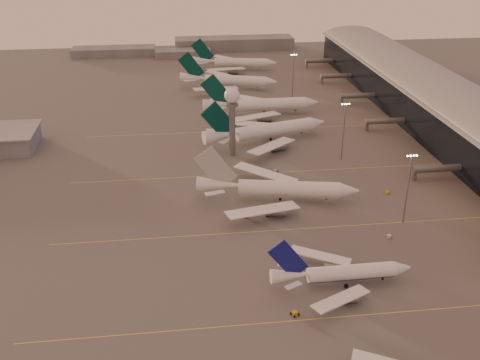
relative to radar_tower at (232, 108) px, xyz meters
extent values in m
plane|color=#524F4F|center=(-5.00, -120.00, -20.95)|extent=(700.00, 700.00, 0.00)
cube|color=#D4CC4A|center=(25.00, -110.00, -20.94)|extent=(180.00, 0.25, 0.02)
cube|color=#D4CC4A|center=(25.00, -65.00, -20.94)|extent=(180.00, 0.25, 0.02)
cube|color=#D4CC4A|center=(25.00, -20.00, -20.94)|extent=(180.00, 0.25, 0.02)
cube|color=#D4CC4A|center=(25.00, 30.00, -20.94)|extent=(180.00, 0.25, 0.02)
cube|color=black|center=(103.00, -10.00, -11.95)|extent=(36.00, 360.00, 18.00)
cylinder|color=slate|center=(103.00, -10.00, -2.95)|extent=(10.08, 360.00, 10.08)
cube|color=slate|center=(103.00, -10.00, -2.75)|extent=(40.00, 362.00, 0.80)
cylinder|color=slate|center=(77.00, -34.00, -16.45)|extent=(22.00, 2.80, 2.80)
cube|color=slate|center=(67.00, -34.00, -18.75)|extent=(1.20, 1.20, 4.40)
cylinder|color=slate|center=(77.00, 22.00, -16.45)|extent=(22.00, 2.80, 2.80)
cube|color=slate|center=(67.00, 22.00, -18.75)|extent=(1.20, 1.20, 4.40)
cylinder|color=slate|center=(77.00, 64.00, -16.45)|extent=(22.00, 2.80, 2.80)
cube|color=slate|center=(67.00, 64.00, -18.75)|extent=(1.20, 1.20, 4.40)
cylinder|color=slate|center=(77.00, 106.00, -16.45)|extent=(22.00, 2.80, 2.80)
cube|color=slate|center=(67.00, 106.00, -18.75)|extent=(1.20, 1.20, 4.40)
cylinder|color=slate|center=(77.00, 146.00, -16.45)|extent=(22.00, 2.80, 2.80)
cube|color=slate|center=(67.00, 146.00, -18.75)|extent=(1.20, 1.20, 4.40)
cylinder|color=slate|center=(0.00, 0.00, -9.95)|extent=(2.60, 2.60, 22.00)
cylinder|color=slate|center=(0.00, 0.00, 1.55)|extent=(5.20, 5.20, 1.20)
sphere|color=white|center=(0.00, 0.00, 5.45)|extent=(6.40, 6.40, 6.40)
cylinder|color=slate|center=(0.00, 0.00, 9.15)|extent=(0.16, 0.16, 2.00)
cylinder|color=slate|center=(50.00, -65.00, -8.45)|extent=(0.56, 0.56, 25.00)
cube|color=slate|center=(50.00, -65.00, 3.55)|extent=(3.60, 0.25, 0.25)
sphere|color=#FFEABF|center=(48.50, -65.00, 3.15)|extent=(0.56, 0.56, 0.56)
sphere|color=#FFEABF|center=(49.50, -65.00, 3.15)|extent=(0.56, 0.56, 0.56)
sphere|color=#FFEABF|center=(50.50, -65.00, 3.15)|extent=(0.56, 0.56, 0.56)
sphere|color=#FFEABF|center=(51.50, -65.00, 3.15)|extent=(0.56, 0.56, 0.56)
cylinder|color=slate|center=(45.00, -10.00, -8.45)|extent=(0.56, 0.56, 25.00)
cube|color=slate|center=(45.00, -10.00, 3.55)|extent=(3.60, 0.25, 0.25)
sphere|color=#FFEABF|center=(43.50, -10.00, 3.15)|extent=(0.56, 0.56, 0.56)
sphere|color=#FFEABF|center=(44.50, -10.00, 3.15)|extent=(0.56, 0.56, 0.56)
sphere|color=#FFEABF|center=(45.50, -10.00, 3.15)|extent=(0.56, 0.56, 0.56)
sphere|color=#FFEABF|center=(46.50, -10.00, 3.15)|extent=(0.56, 0.56, 0.56)
cylinder|color=slate|center=(43.00, 80.00, -8.45)|extent=(0.56, 0.56, 25.00)
cube|color=slate|center=(43.00, 80.00, 3.55)|extent=(3.60, 0.25, 0.25)
sphere|color=#FFEABF|center=(41.50, 80.00, 3.15)|extent=(0.56, 0.56, 0.56)
sphere|color=#FFEABF|center=(42.50, 80.00, 3.15)|extent=(0.56, 0.56, 0.56)
sphere|color=#FFEABF|center=(43.50, 80.00, 3.15)|extent=(0.56, 0.56, 0.56)
sphere|color=#FFEABF|center=(44.50, 80.00, 3.15)|extent=(0.56, 0.56, 0.56)
cube|color=slate|center=(-65.00, 200.00, -17.95)|extent=(60.00, 18.00, 6.00)
cube|color=slate|center=(25.00, 210.00, -16.45)|extent=(90.00, 20.00, 9.00)
cube|color=slate|center=(-15.00, 190.00, -18.45)|extent=(40.00, 15.00, 5.00)
cylinder|color=white|center=(22.05, -96.56, -17.54)|extent=(24.55, 4.39, 4.17)
cylinder|color=navy|center=(22.05, -96.56, -18.48)|extent=(24.05, 3.21, 3.00)
cone|color=white|center=(36.67, -96.43, -17.54)|extent=(4.78, 4.21, 4.17)
cone|color=white|center=(4.65, -96.71, -17.02)|extent=(10.32, 4.26, 4.17)
cube|color=white|center=(16.12, -106.88, -18.28)|extent=(17.54, 12.07, 1.31)
cylinder|color=gray|center=(19.08, -104.42, -20.18)|extent=(4.77, 2.75, 2.71)
cube|color=gray|center=(19.08, -104.42, -19.01)|extent=(0.33, 0.28, 1.67)
cube|color=white|center=(15.94, -86.34, -18.28)|extent=(17.63, 11.83, 1.31)
cylinder|color=gray|center=(18.95, -88.74, -20.18)|extent=(4.77, 2.75, 2.71)
cube|color=gray|center=(18.95, -88.74, -19.01)|extent=(0.33, 0.28, 1.67)
cube|color=navy|center=(4.14, -96.71, -11.86)|extent=(11.46, 0.48, 12.44)
cube|color=white|center=(4.73, -101.45, -16.92)|extent=(5.04, 3.71, 0.27)
cube|color=white|center=(4.64, -91.96, -16.92)|extent=(5.05, 3.65, 0.27)
cylinder|color=black|center=(31.36, -96.48, -20.40)|extent=(0.55, 0.55, 1.10)
cylinder|color=black|center=(20.05, -94.16, -20.35)|extent=(1.21, 0.56, 1.21)
cylinder|color=black|center=(20.09, -98.99, -20.35)|extent=(1.21, 0.56, 1.21)
cylinder|color=white|center=(15.04, -45.22, -17.09)|extent=(36.02, 12.45, 5.57)
cylinder|color=white|center=(15.04, -45.22, -18.34)|extent=(35.01, 10.78, 4.01)
cone|color=white|center=(35.88, -49.39, -17.09)|extent=(7.85, 6.81, 5.57)
cone|color=white|center=(-9.75, -40.26, -16.39)|extent=(15.74, 8.39, 5.57)
cube|color=white|center=(3.61, -58.04, -18.06)|extent=(26.19, 13.01, 1.65)
cylinder|color=gray|center=(8.53, -55.45, -20.32)|extent=(7.47, 4.90, 3.62)
cube|color=gray|center=(8.53, -55.45, -19.04)|extent=(0.31, 0.27, 2.23)
cube|color=white|center=(9.43, -28.99, -18.06)|extent=(23.53, 20.78, 1.65)
cylinder|color=gray|center=(12.96, -33.27, -20.32)|extent=(7.47, 4.90, 3.62)
cube|color=gray|center=(12.96, -33.27, -19.04)|extent=(0.31, 0.27, 2.23)
cube|color=#A9ABB0|center=(-10.48, -40.11, -9.82)|extent=(15.19, 3.34, 16.52)
cube|color=white|center=(-11.39, -46.96, -16.25)|extent=(7.32, 4.25, 0.22)
cube|color=white|center=(-8.69, -33.44, -16.25)|extent=(7.05, 6.24, 0.22)
cylinder|color=black|center=(28.31, -47.87, -20.50)|extent=(0.45, 0.45, 0.90)
cylinder|color=black|center=(12.61, -42.72, -20.46)|extent=(1.06, 0.63, 0.99)
cylinder|color=black|center=(11.84, -46.59, -20.46)|extent=(1.06, 0.63, 0.99)
cylinder|color=white|center=(20.98, 15.11, -16.74)|extent=(37.17, 15.92, 5.96)
cylinder|color=white|center=(20.98, 15.11, -18.08)|extent=(36.00, 14.11, 4.29)
cone|color=white|center=(42.18, 21.19, -16.74)|extent=(8.52, 7.70, 5.96)
cone|color=white|center=(-4.23, 7.88, -15.99)|extent=(16.54, 10.00, 5.96)
cube|color=white|center=(16.51, -2.34, -17.78)|extent=(23.62, 23.11, 1.76)
cylinder|color=gray|center=(19.84, 2.44, -20.23)|extent=(7.94, 5.70, 3.87)
cube|color=gray|center=(19.84, 2.44, -18.82)|extent=(0.37, 0.33, 2.38)
cube|color=white|center=(7.94, 27.55, -17.78)|extent=(27.54, 11.66, 1.76)
cylinder|color=gray|center=(13.30, 25.26, -20.23)|extent=(7.94, 5.70, 3.87)
cube|color=gray|center=(13.30, 25.26, -18.82)|extent=(0.37, 0.33, 2.38)
cube|color=#04352F|center=(-4.98, 7.67, -8.87)|extent=(15.86, 4.87, 17.64)
cube|color=white|center=(-2.51, 0.94, -15.84)|extent=(7.11, 6.78, 0.26)
cube|color=white|center=(-6.46, 14.69, -15.84)|extent=(7.51, 3.88, 0.26)
cylinder|color=black|center=(34.48, 18.98, -20.44)|extent=(0.51, 0.51, 1.03)
cylinder|color=black|center=(17.49, 16.46, -20.38)|extent=(1.23, 0.81, 1.13)
cylinder|color=black|center=(18.74, 12.12, -20.38)|extent=(1.23, 0.81, 1.13)
cylinder|color=white|center=(24.88, 52.37, -16.75)|extent=(36.85, 6.05, 5.94)
cylinder|color=white|center=(24.88, 52.37, -18.09)|extent=(36.11, 4.39, 4.28)
cone|color=white|center=(46.86, 52.30, -16.75)|extent=(7.15, 5.96, 5.94)
cone|color=white|center=(-1.26, 52.45, -16.01)|extent=(15.46, 5.99, 5.94)
cube|color=white|center=(15.76, 36.90, -17.79)|extent=(26.54, 17.97, 1.76)
cylinder|color=gray|center=(20.28, 40.55, -20.23)|extent=(7.14, 3.88, 3.86)
cube|color=gray|center=(20.28, 40.55, -18.83)|extent=(0.31, 0.26, 2.38)
cube|color=white|center=(15.85, 67.89, -17.79)|extent=(26.50, 18.09, 1.76)
cylinder|color=gray|center=(20.35, 64.21, -20.23)|extent=(7.14, 3.88, 3.86)
cube|color=gray|center=(20.35, 64.21, -18.83)|extent=(0.31, 0.26, 2.38)
cube|color=#04352F|center=(-2.03, 52.45, -8.91)|extent=(16.34, 0.41, 17.58)
cube|color=white|center=(-1.54, 45.32, -15.86)|extent=(7.58, 5.51, 0.26)
cube|color=white|center=(-1.50, 59.58, -15.86)|extent=(7.58, 5.54, 0.26)
cylinder|color=black|center=(38.88, 52.33, -20.44)|extent=(0.51, 0.51, 1.02)
cylinder|color=black|center=(21.92, 54.63, -20.39)|extent=(1.13, 0.52, 1.13)
cylinder|color=black|center=(21.90, 50.12, -20.39)|extent=(1.13, 0.52, 1.13)
cylinder|color=white|center=(12.92, 100.74, -16.89)|extent=(35.85, 14.69, 5.74)
cylinder|color=white|center=(12.92, 100.74, -18.18)|extent=(34.75, 12.95, 4.13)
cone|color=white|center=(33.44, 95.29, -16.89)|extent=(8.13, 7.31, 5.74)
cone|color=white|center=(-11.47, 107.23, -16.18)|extent=(15.89, 9.38, 5.74)
cube|color=white|center=(0.61, 88.53, -17.90)|extent=(26.51, 11.69, 1.70)
cylinder|color=gray|center=(5.72, 90.83, -20.26)|extent=(7.61, 5.37, 3.73)
cube|color=gray|center=(5.72, 90.83, -18.90)|extent=(0.35, 0.32, 2.29)
cube|color=white|center=(8.30, 117.45, -17.90)|extent=(22.99, 21.96, 1.70)
cylinder|color=gray|center=(11.60, 112.92, -20.26)|extent=(7.61, 5.37, 3.73)
cube|color=gray|center=(11.60, 112.92, -18.90)|extent=(0.35, 0.32, 2.29)
cube|color=#04352F|center=(-12.19, 107.42, -9.33)|extent=(15.34, 4.39, 16.98)
cube|color=white|center=(-13.49, 100.64, -16.03)|extent=(7.25, 3.86, 0.25)
cube|color=white|center=(-9.95, 113.95, -16.03)|extent=(6.89, 6.46, 0.25)
cylinder|color=black|center=(25.99, 97.27, -20.45)|extent=(0.49, 0.49, 0.99)
cylinder|color=black|center=(10.71, 103.58, -20.41)|extent=(1.18, 0.76, 1.09)
cylinder|color=black|center=(9.59, 99.38, -20.41)|extent=(1.18, 0.76, 1.09)
cylinder|color=white|center=(21.91, 145.61, -17.02)|extent=(34.86, 11.90, 5.55)
cylinder|color=white|center=(21.91, 145.61, -18.27)|extent=(33.89, 10.25, 4.00)
cone|color=white|center=(42.10, 141.77, -17.02)|extent=(7.59, 6.70, 5.55)
cone|color=white|center=(-2.09, 150.19, -16.33)|extent=(15.22, 8.16, 5.55)
cube|color=white|center=(10.87, 132.98, -18.00)|extent=(25.59, 12.93, 1.64)
cylinder|color=gray|center=(15.65, 135.55, -20.28)|extent=(7.22, 4.79, 3.61)
cube|color=gray|center=(15.65, 135.55, -18.97)|extent=(0.33, 0.29, 2.22)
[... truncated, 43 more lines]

